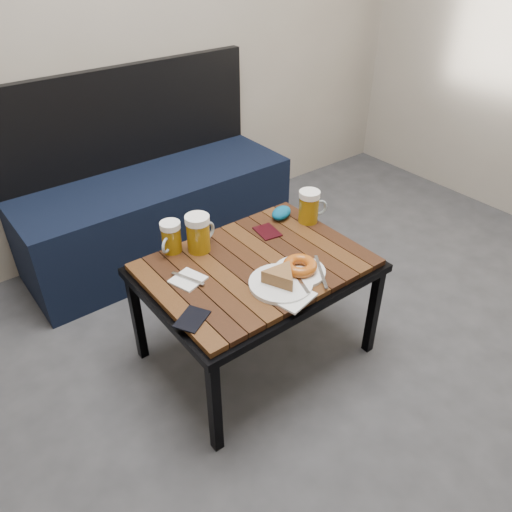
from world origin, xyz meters
TOP-DOWN VIEW (x-y plane):
  - ground at (0.00, 0.00)m, footprint 4.00×4.00m
  - bench at (0.08, 1.76)m, footprint 1.40×0.50m
  - cafe_table at (0.02, 0.82)m, footprint 0.84×0.62m
  - beer_mug_left at (-0.19, 1.08)m, footprint 0.12×0.10m
  - beer_mug_centre at (-0.10, 1.02)m, footprint 0.14×0.11m
  - beer_mug_right at (0.38, 0.92)m, footprint 0.13×0.11m
  - plate_pie at (0.00, 0.65)m, footprint 0.23×0.23m
  - plate_bagel at (0.10, 0.67)m, footprint 0.21×0.24m
  - napkin_left at (-0.24, 0.88)m, footprint 0.13×0.13m
  - napkin_right at (-0.01, 0.57)m, footprint 0.15×0.14m
  - passport_navy at (-0.34, 0.69)m, footprint 0.14×0.13m
  - passport_burgundy at (0.19, 0.96)m, footprint 0.10×0.12m
  - knit_pouch at (0.31, 1.01)m, footprint 0.13×0.11m

SIDE VIEW (x-z plane):
  - ground at x=0.00m, z-range 0.00..0.00m
  - bench at x=0.08m, z-range -0.20..0.75m
  - cafe_table at x=0.02m, z-range 0.19..0.66m
  - passport_burgundy at x=0.19m, z-range 0.47..0.48m
  - passport_navy at x=-0.34m, z-range 0.47..0.48m
  - napkin_left at x=-0.24m, z-range 0.47..0.48m
  - napkin_right at x=-0.01m, z-range 0.47..0.48m
  - plate_bagel at x=0.10m, z-range 0.47..0.52m
  - knit_pouch at x=0.31m, z-range 0.47..0.52m
  - plate_pie at x=0.00m, z-range 0.47..0.53m
  - beer_mug_left at x=-0.19m, z-range 0.47..0.60m
  - beer_mug_right at x=0.38m, z-range 0.47..0.61m
  - beer_mug_centre at x=-0.10m, z-range 0.47..0.62m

